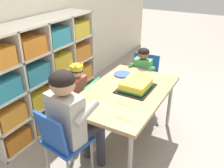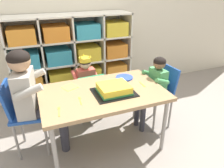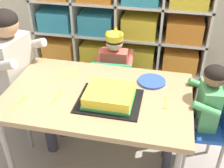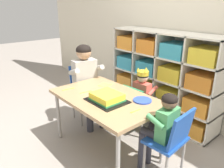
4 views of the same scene
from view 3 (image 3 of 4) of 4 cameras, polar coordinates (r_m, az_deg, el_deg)
ground at (r=2.19m, az=-2.43°, el=-15.44°), size 16.00×16.00×0.00m
storage_cubby_shelf at (r=2.68m, az=1.30°, el=10.23°), size 1.58×0.39×1.21m
activity_table at (r=1.79m, az=-2.86°, el=-3.24°), size 1.16×0.73×0.63m
classroom_chair_blue at (r=2.32m, az=0.19°, el=0.00°), size 0.35×0.37×0.62m
child_with_crown at (r=2.34m, az=0.62°, el=4.34°), size 0.30×0.31×0.82m
classroom_chair_adult_side at (r=2.28m, az=-19.71°, el=-0.19°), size 0.40×0.37×0.76m
adult_helper_seated at (r=2.11m, az=-18.15°, el=3.58°), size 0.46×0.44×1.06m
classroom_chair_guest_side at (r=1.96m, az=19.83°, el=-7.03°), size 0.33×0.37×0.72m
guest_at_table_side at (r=1.87m, az=17.30°, el=-4.44°), size 0.31×0.31×0.85m
birthday_cake_on_tray at (r=1.68m, az=-0.55°, el=-2.59°), size 0.38×0.31×0.08m
paper_plate_stack at (r=1.88m, az=8.05°, el=0.54°), size 0.18×0.18×0.01m
paper_napkin_square at (r=2.00m, az=-9.03°, el=2.32°), size 0.17×0.17×0.00m
fork_near_cake_tray at (r=1.78m, az=-18.28°, el=-3.48°), size 0.03×0.14×0.00m
fork_scattered_mid_table at (r=1.77m, az=-11.15°, el=-2.47°), size 0.03×0.14×0.00m
fork_at_table_front_edge at (r=1.71m, az=10.86°, el=-3.84°), size 0.02×0.12×0.00m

